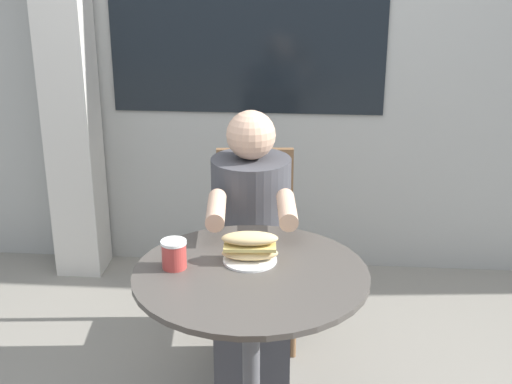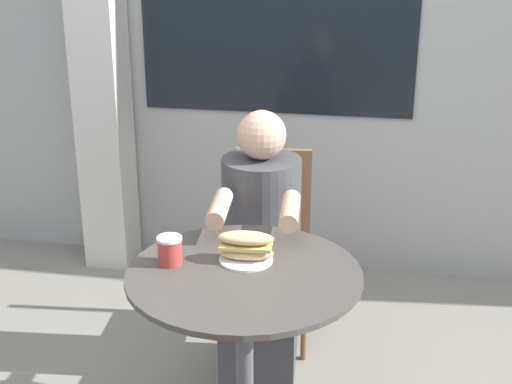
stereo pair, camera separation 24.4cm
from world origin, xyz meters
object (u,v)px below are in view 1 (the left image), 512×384
seated_diner (251,265)px  sandwich_on_plate (250,248)px  drink_cup (174,254)px  cafe_table (251,325)px  diner_chair (255,227)px

seated_diner → sandwich_on_plate: 0.57m
drink_cup → sandwich_on_plate: bearing=15.7°
sandwich_on_plate → drink_cup: bearing=-164.3°
seated_diner → cafe_table: bearing=89.5°
cafe_table → sandwich_on_plate: sandwich_on_plate is taller
diner_chair → drink_cup: 0.96m
cafe_table → drink_cup: drink_cup is taller
diner_chair → sandwich_on_plate: 0.88m
cafe_table → diner_chair: (-0.06, 0.91, -0.04)m
diner_chair → seated_diner: seated_diner is taller
seated_diner → drink_cup: bearing=64.2°
diner_chair → drink_cup: size_ratio=9.03×
seated_diner → drink_cup: seated_diner is taller
cafe_table → diner_chair: diner_chair is taller
diner_chair → drink_cup: bearing=72.5°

